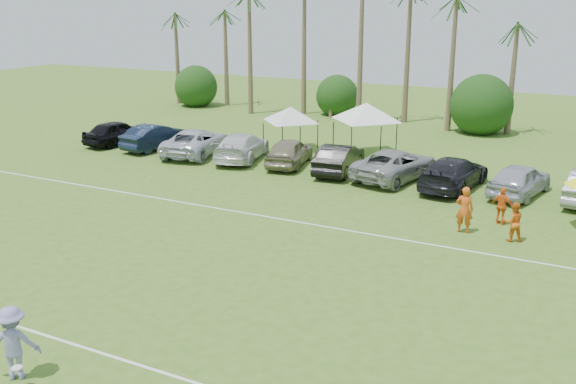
% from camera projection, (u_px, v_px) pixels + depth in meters
% --- Properties ---
extents(field_lines, '(80.00, 12.10, 0.01)m').
position_uv_depth(field_lines, '(156.00, 258.00, 23.76)').
color(field_lines, white).
rests_on(field_lines, ground).
extents(palm_tree_0, '(2.40, 2.40, 8.90)m').
position_uv_depth(palm_tree_0, '(166.00, 19.00, 56.76)').
color(palm_tree_0, brown).
rests_on(palm_tree_0, ground).
extents(palm_tree_1, '(2.40, 2.40, 9.90)m').
position_uv_depth(palm_tree_1, '(213.00, 9.00, 54.32)').
color(palm_tree_1, brown).
rests_on(palm_tree_1, ground).
extents(palm_tree_4, '(2.40, 2.40, 8.90)m').
position_uv_depth(palm_tree_4, '(356.00, 22.00, 48.90)').
color(palm_tree_4, brown).
rests_on(palm_tree_4, ground).
extents(palm_tree_5, '(2.40, 2.40, 9.90)m').
position_uv_depth(palm_tree_5, '(408.00, 11.00, 46.90)').
color(palm_tree_5, brown).
rests_on(palm_tree_5, ground).
extents(bush_tree_0, '(4.00, 4.00, 4.00)m').
position_uv_depth(bush_tree_0, '(203.00, 84.00, 57.94)').
color(bush_tree_0, brown).
rests_on(bush_tree_0, ground).
extents(bush_tree_1, '(4.00, 4.00, 4.00)m').
position_uv_depth(bush_tree_1, '(336.00, 94.00, 52.27)').
color(bush_tree_1, brown).
rests_on(bush_tree_1, ground).
extents(bush_tree_2, '(4.00, 4.00, 4.00)m').
position_uv_depth(bush_tree_2, '(486.00, 104.00, 47.03)').
color(bush_tree_2, brown).
rests_on(bush_tree_2, ground).
extents(sideline_player_a, '(0.76, 0.54, 1.95)m').
position_uv_depth(sideline_player_a, '(464.00, 210.00, 26.13)').
color(sideline_player_a, '#DF5718').
rests_on(sideline_player_a, ground).
extents(sideline_player_b, '(0.96, 0.88, 1.60)m').
position_uv_depth(sideline_player_b, '(513.00, 222.00, 25.23)').
color(sideline_player_b, orange).
rests_on(sideline_player_b, ground).
extents(sideline_player_c, '(1.02, 0.63, 1.63)m').
position_uv_depth(sideline_player_c, '(502.00, 206.00, 27.10)').
color(sideline_player_c, orange).
rests_on(sideline_player_c, ground).
extents(canopy_tent_left, '(3.97, 3.97, 3.22)m').
position_uv_depth(canopy_tent_left, '(291.00, 107.00, 39.91)').
color(canopy_tent_left, black).
rests_on(canopy_tent_left, ground).
extents(canopy_tent_right, '(4.61, 4.61, 3.73)m').
position_uv_depth(canopy_tent_right, '(367.00, 103.00, 38.67)').
color(canopy_tent_right, black).
rests_on(canopy_tent_right, ground).
extents(frisbee_player, '(1.46, 1.31, 1.96)m').
position_uv_depth(frisbee_player, '(13.00, 343.00, 16.01)').
color(frisbee_player, '#8783BA').
rests_on(frisbee_player, ground).
extents(parked_car_0, '(2.55, 4.91, 1.60)m').
position_uv_depth(parked_car_0, '(117.00, 132.00, 42.15)').
color(parked_car_0, black).
rests_on(parked_car_0, ground).
extents(parked_car_1, '(2.32, 5.03, 1.60)m').
position_uv_depth(parked_car_1, '(156.00, 137.00, 40.82)').
color(parked_car_1, black).
rests_on(parked_car_1, ground).
extents(parked_car_2, '(3.72, 6.15, 1.60)m').
position_uv_depth(parked_car_2, '(196.00, 142.00, 39.32)').
color(parked_car_2, silver).
rests_on(parked_car_2, ground).
extents(parked_car_3, '(3.48, 5.87, 1.60)m').
position_uv_depth(parked_car_3, '(242.00, 146.00, 38.11)').
color(parked_car_3, silver).
rests_on(parked_car_3, ground).
extents(parked_car_4, '(2.73, 4.96, 1.60)m').
position_uv_depth(parked_car_4, '(289.00, 152.00, 36.77)').
color(parked_car_4, gray).
rests_on(parked_car_4, ground).
extents(parked_car_5, '(2.22, 5.00, 1.60)m').
position_uv_depth(parked_car_5, '(339.00, 158.00, 35.24)').
color(parked_car_5, black).
rests_on(parked_car_5, ground).
extents(parked_car_6, '(3.80, 6.17, 1.60)m').
position_uv_depth(parked_car_6, '(395.00, 164.00, 33.98)').
color(parked_car_6, '#9B9C9C').
rests_on(parked_car_6, ground).
extents(parked_car_7, '(2.86, 5.72, 1.60)m').
position_uv_depth(parked_car_7, '(454.00, 173.00, 32.33)').
color(parked_car_7, black).
rests_on(parked_car_7, ground).
extents(parked_car_8, '(2.81, 4.97, 1.60)m').
position_uv_depth(parked_car_8, '(520.00, 180.00, 31.12)').
color(parked_car_8, '#AFB0BC').
rests_on(parked_car_8, ground).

